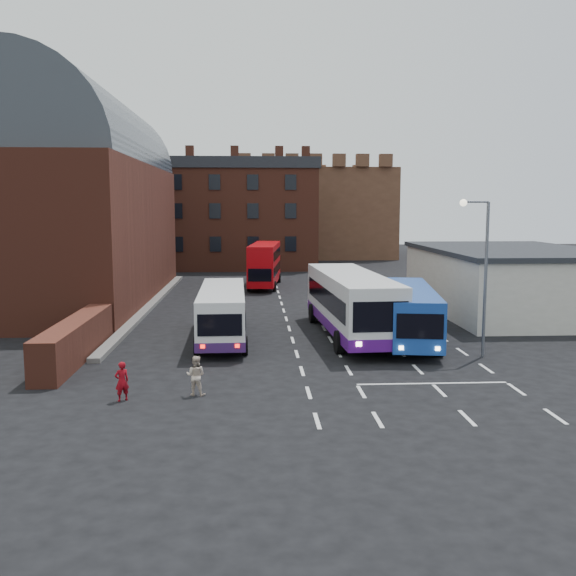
{
  "coord_description": "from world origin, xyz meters",
  "views": [
    {
      "loc": [
        -2.07,
        -27.36,
        6.97
      ],
      "look_at": [
        0.0,
        10.0,
        2.2
      ],
      "focal_mm": 40.0,
      "sensor_mm": 36.0,
      "label": 1
    }
  ],
  "objects": [
    {
      "name": "bus_white_outbound",
      "position": [
        -3.67,
        5.85,
        1.6
      ],
      "size": [
        2.69,
        10.01,
        2.72
      ],
      "rotation": [
        0.0,
        0.0,
        0.02
      ],
      "color": "silver",
      "rests_on": "ground"
    },
    {
      "name": "ground",
      "position": [
        0.0,
        0.0,
        0.0
      ],
      "size": [
        180.0,
        180.0,
        0.0
      ],
      "primitive_type": "plane",
      "color": "black"
    },
    {
      "name": "pedestrian_beige",
      "position": [
        -4.21,
        -4.06,
        0.75
      ],
      "size": [
        0.84,
        0.72,
        1.49
      ],
      "primitive_type": "imported",
      "rotation": [
        0.0,
        0.0,
        2.91
      ],
      "color": "beige",
      "rests_on": "ground"
    },
    {
      "name": "bus_blue",
      "position": [
        6.0,
        4.92,
        1.64
      ],
      "size": [
        3.85,
        10.44,
        2.78
      ],
      "rotation": [
        0.0,
        0.0,
        2.99
      ],
      "color": "#163E97",
      "rests_on": "ground"
    },
    {
      "name": "brick_terrace",
      "position": [
        -6.0,
        46.0,
        5.5
      ],
      "size": [
        22.0,
        10.0,
        11.0
      ],
      "primitive_type": "cube",
      "color": "brown",
      "rests_on": "ground"
    },
    {
      "name": "forecourt_wall",
      "position": [
        -10.2,
        2.0,
        0.9
      ],
      "size": [
        1.2,
        10.0,
        1.8
      ],
      "primitive_type": "cube",
      "color": "#602B1E",
      "rests_on": "ground"
    },
    {
      "name": "castle_keep",
      "position": [
        6.0,
        66.0,
        6.0
      ],
      "size": [
        22.0,
        22.0,
        12.0
      ],
      "primitive_type": "cube",
      "color": "brown",
      "rests_on": "ground"
    },
    {
      "name": "street_lamp",
      "position": [
        8.35,
        1.25,
        4.4
      ],
      "size": [
        1.47,
        0.47,
        7.29
      ],
      "rotation": [
        0.0,
        0.0,
        0.19
      ],
      "color": "slate",
      "rests_on": "ground"
    },
    {
      "name": "cream_building",
      "position": [
        15.0,
        14.0,
        2.16
      ],
      "size": [
        10.4,
        16.4,
        4.25
      ],
      "color": "beige",
      "rests_on": "ground"
    },
    {
      "name": "bus_red_double",
      "position": [
        -1.02,
        28.11,
        2.0
      ],
      "size": [
        3.11,
        9.56,
        3.76
      ],
      "rotation": [
        0.0,
        0.0,
        3.04
      ],
      "color": "#B5030A",
      "rests_on": "ground"
    },
    {
      "name": "bus_white_inbound",
      "position": [
        3.18,
        6.36,
        2.01
      ],
      "size": [
        3.69,
        12.62,
        3.4
      ],
      "rotation": [
        0.0,
        0.0,
        3.2
      ],
      "color": "silver",
      "rests_on": "ground"
    },
    {
      "name": "railway_station",
      "position": [
        -15.5,
        21.0,
        7.64
      ],
      "size": [
        12.0,
        28.0,
        16.0
      ],
      "color": "#602B1E",
      "rests_on": "ground"
    },
    {
      "name": "pedestrian_red",
      "position": [
        -6.8,
        -4.62,
        0.72
      ],
      "size": [
        0.63,
        0.57,
        1.44
      ],
      "primitive_type": "imported",
      "rotation": [
        0.0,
        0.0,
        3.71
      ],
      "color": "maroon",
      "rests_on": "ground"
    }
  ]
}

